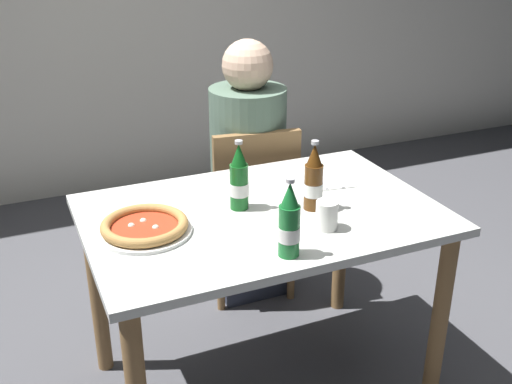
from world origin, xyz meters
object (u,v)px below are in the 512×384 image
at_px(chair_behind_table, 251,202).
at_px(napkin_with_cutlery, 325,180).
at_px(diner_seated, 248,177).
at_px(paper_cup, 327,215).
at_px(pizza_margherita_near, 145,227).
at_px(beer_bottle_center, 314,181).
at_px(dining_table_main, 262,240).
at_px(beer_bottle_right, 289,224).
at_px(beer_bottle_left, 239,180).

bearing_deg(chair_behind_table, napkin_with_cutlery, 111.63).
relative_size(diner_seated, paper_cup, 12.73).
xyz_separation_m(pizza_margherita_near, napkin_with_cutlery, (0.74, 0.14, -0.02)).
relative_size(beer_bottle_center, paper_cup, 2.60).
bearing_deg(diner_seated, dining_table_main, -108.73).
xyz_separation_m(diner_seated, pizza_margherita_near, (-0.63, -0.66, 0.19)).
xyz_separation_m(diner_seated, paper_cup, (-0.09, -0.86, 0.21)).
bearing_deg(beer_bottle_center, pizza_margherita_near, 174.86).
bearing_deg(beer_bottle_right, paper_cup, 29.47).
distance_m(dining_table_main, diner_seated, 0.70).
bearing_deg(beer_bottle_left, beer_bottle_right, -87.87).
relative_size(pizza_margherita_near, beer_bottle_left, 1.22).
relative_size(beer_bottle_center, beer_bottle_right, 1.00).
height_order(dining_table_main, pizza_margherita_near, pizza_margherita_near).
xyz_separation_m(dining_table_main, beer_bottle_center, (0.17, -0.05, 0.22)).
distance_m(chair_behind_table, paper_cup, 0.88).
xyz_separation_m(beer_bottle_center, napkin_with_cutlery, (0.16, 0.20, -0.10)).
bearing_deg(beer_bottle_left, beer_bottle_center, -23.94).
bearing_deg(beer_bottle_left, napkin_with_cutlery, 13.41).
bearing_deg(beer_bottle_center, dining_table_main, 163.20).
height_order(napkin_with_cutlery, paper_cup, paper_cup).
xyz_separation_m(dining_table_main, beer_bottle_left, (-0.06, 0.05, 0.22)).
height_order(dining_table_main, paper_cup, paper_cup).
bearing_deg(beer_bottle_left, paper_cup, -51.74).
distance_m(pizza_margherita_near, beer_bottle_right, 0.48).
bearing_deg(napkin_with_cutlery, beer_bottle_center, -129.41).
xyz_separation_m(chair_behind_table, beer_bottle_right, (-0.26, -0.92, 0.37)).
height_order(dining_table_main, beer_bottle_right, beer_bottle_right).
bearing_deg(diner_seated, paper_cup, -95.67).
bearing_deg(dining_table_main, beer_bottle_right, -98.97).
relative_size(beer_bottle_left, paper_cup, 2.60).
height_order(dining_table_main, beer_bottle_center, beer_bottle_center).
bearing_deg(chair_behind_table, beer_bottle_left, 71.33).
distance_m(beer_bottle_left, beer_bottle_center, 0.25).
xyz_separation_m(beer_bottle_right, paper_cup, (0.19, 0.11, -0.06)).
bearing_deg(chair_behind_table, pizza_margherita_near, 52.09).
xyz_separation_m(beer_bottle_left, beer_bottle_right, (0.01, -0.36, 0.00)).
relative_size(beer_bottle_center, napkin_with_cutlery, 1.24).
distance_m(beer_bottle_left, napkin_with_cutlery, 0.42).
height_order(diner_seated, napkin_with_cutlery, diner_seated).
height_order(pizza_margherita_near, napkin_with_cutlery, pizza_margherita_near).
bearing_deg(dining_table_main, chair_behind_table, 70.64).
bearing_deg(dining_table_main, napkin_with_cutlery, 23.71).
height_order(pizza_margherita_near, beer_bottle_right, beer_bottle_right).
bearing_deg(beer_bottle_center, napkin_with_cutlery, 50.59).
xyz_separation_m(napkin_with_cutlery, paper_cup, (-0.19, -0.35, 0.04)).
xyz_separation_m(dining_table_main, paper_cup, (0.14, -0.20, 0.16)).
relative_size(chair_behind_table, napkin_with_cutlery, 4.26).
bearing_deg(dining_table_main, beer_bottle_center, -16.80).
xyz_separation_m(beer_bottle_left, napkin_with_cutlery, (0.39, 0.09, -0.10)).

